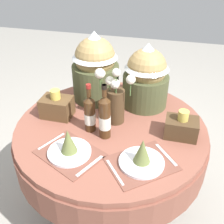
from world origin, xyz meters
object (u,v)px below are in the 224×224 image
object	(u,v)px
place_setting_left	(69,147)
wine_bottle_left	(90,114)
place_setting_right	(142,157)
woven_basket_side_left	(57,106)
woven_basket_side_right	(181,127)
gift_tub_back_left	(95,65)
gift_tub_back_right	(146,74)
dining_table	(111,143)
wine_bottle_right	(105,117)
flower_vase	(115,99)

from	to	relation	value
place_setting_left	wine_bottle_left	world-z (taller)	wine_bottle_left
place_setting_right	wine_bottle_left	xyz separation A→B (m)	(-0.35, 0.22, 0.07)
woven_basket_side_left	woven_basket_side_right	distance (m)	0.80
gift_tub_back_left	gift_tub_back_right	size ratio (longest dim) A/B	1.10
place_setting_left	dining_table	bearing A→B (deg)	64.05
place_setting_left	wine_bottle_right	size ratio (longest dim) A/B	1.22
wine_bottle_right	dining_table	bearing A→B (deg)	87.26
place_setting_right	gift_tub_back_left	distance (m)	0.78
place_setting_right	flower_vase	bearing A→B (deg)	123.89
flower_vase	gift_tub_back_left	world-z (taller)	gift_tub_back_left
place_setting_left	flower_vase	bearing A→B (deg)	65.51
place_setting_left	woven_basket_side_left	distance (m)	0.40
place_setting_right	woven_basket_side_right	world-z (taller)	woven_basket_side_right
dining_table	woven_basket_side_left	xyz separation A→B (m)	(-0.37, 0.02, 0.22)
place_setting_left	place_setting_right	xyz separation A→B (m)	(0.40, 0.02, 0.00)
flower_vase	wine_bottle_left	bearing A→B (deg)	-134.34
place_setting_left	woven_basket_side_left	xyz separation A→B (m)	(-0.22, 0.33, 0.02)
dining_table	place_setting_right	bearing A→B (deg)	-50.57
flower_vase	dining_table	bearing A→B (deg)	-104.15
dining_table	flower_vase	size ratio (longest dim) A/B	3.21
wine_bottle_left	place_setting_left	bearing A→B (deg)	-100.39
flower_vase	woven_basket_side_left	distance (m)	0.39
wine_bottle_left	gift_tub_back_left	distance (m)	0.42
wine_bottle_right	gift_tub_back_left	bearing A→B (deg)	113.48
flower_vase	wine_bottle_left	world-z (taller)	flower_vase
gift_tub_back_left	woven_basket_side_right	bearing A→B (deg)	-26.64
wine_bottle_right	woven_basket_side_left	size ratio (longest dim) A/B	1.75
wine_bottle_right	woven_basket_side_right	bearing A→B (deg)	15.07
gift_tub_back_left	gift_tub_back_right	world-z (taller)	gift_tub_back_left
woven_basket_side_left	place_setting_left	bearing A→B (deg)	-56.94
place_setting_right	woven_basket_side_right	xyz separation A→B (m)	(0.19, 0.30, 0.02)
gift_tub_back_right	woven_basket_side_right	bearing A→B (deg)	-49.10
place_setting_left	flower_vase	world-z (taller)	flower_vase
place_setting_left	woven_basket_side_right	size ratio (longest dim) A/B	2.20
dining_table	wine_bottle_right	distance (m)	0.31
place_setting_right	gift_tub_back_right	bearing A→B (deg)	97.40
flower_vase	wine_bottle_left	distance (m)	0.18
dining_table	flower_vase	distance (m)	0.32
place_setting_left	gift_tub_back_right	bearing A→B (deg)	62.91
woven_basket_side_left	gift_tub_back_right	bearing A→B (deg)	28.46
flower_vase	wine_bottle_right	world-z (taller)	flower_vase
woven_basket_side_right	place_setting_right	bearing A→B (deg)	-122.14
wine_bottle_right	gift_tub_back_right	bearing A→B (deg)	68.05
woven_basket_side_left	wine_bottle_right	bearing A→B (deg)	-20.14
place_setting_right	dining_table	bearing A→B (deg)	129.43
gift_tub_back_right	place_setting_right	bearing A→B (deg)	-82.60
place_setting_left	place_setting_right	world-z (taller)	same
place_setting_right	woven_basket_side_right	bearing A→B (deg)	57.86
gift_tub_back_right	woven_basket_side_right	distance (m)	0.44
wine_bottle_right	place_setting_right	bearing A→B (deg)	-35.87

